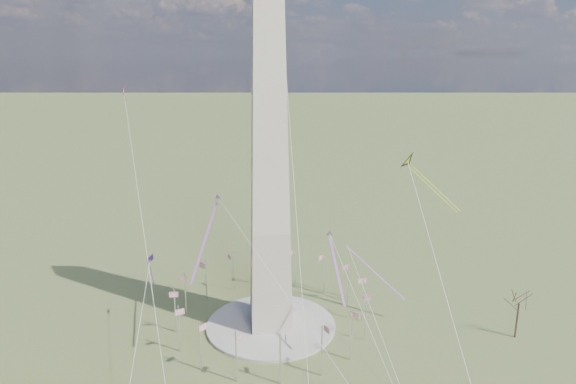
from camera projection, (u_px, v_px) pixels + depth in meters
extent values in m
plane|color=#4E6432|center=(271.00, 326.00, 143.47)|extent=(2000.00, 2000.00, 0.00)
cylinder|color=#A39D95|center=(271.00, 325.00, 143.36)|extent=(36.00, 36.00, 0.80)
cylinder|color=white|center=(363.00, 300.00, 144.63)|extent=(0.36, 0.36, 13.00)
cube|color=#B1172D|center=(362.00, 281.00, 144.50)|extent=(2.40, 0.08, 1.50)
cylinder|color=white|center=(348.00, 285.00, 153.96)|extent=(0.36, 0.36, 13.00)
cube|color=#B1172D|center=(346.00, 267.00, 153.67)|extent=(2.25, 0.99, 1.50)
cylinder|color=white|center=(324.00, 274.00, 161.43)|extent=(0.36, 0.36, 13.00)
cube|color=#B1172D|center=(321.00, 258.00, 160.83)|extent=(1.75, 1.75, 1.50)
cylinder|color=white|center=(295.00, 269.00, 165.91)|extent=(0.36, 0.36, 13.00)
cube|color=#B1172D|center=(292.00, 253.00, 164.87)|extent=(0.99, 2.25, 1.50)
cylinder|color=white|center=(264.00, 267.00, 166.71)|extent=(0.36, 0.36, 13.00)
cube|color=#B1172D|center=(260.00, 252.00, 165.18)|extent=(0.08, 2.40, 1.50)
cylinder|color=white|center=(234.00, 271.00, 163.72)|extent=(0.36, 0.36, 13.00)
cube|color=#B1172D|center=(229.00, 257.00, 161.72)|extent=(0.99, 2.25, 1.50)
cylinder|color=white|center=(206.00, 280.00, 157.38)|extent=(0.36, 0.36, 13.00)
cube|color=#B1172D|center=(202.00, 265.00, 155.02)|extent=(1.75, 1.75, 1.50)
cylinder|color=white|center=(186.00, 293.00, 148.67)|extent=(0.36, 0.36, 13.00)
cube|color=#B1172D|center=(182.00, 278.00, 146.08)|extent=(2.25, 0.99, 1.50)
cylinder|color=white|center=(175.00, 310.00, 138.91)|extent=(0.36, 0.36, 13.00)
cube|color=#B1172D|center=(174.00, 295.00, 136.28)|extent=(2.40, 0.08, 1.50)
cylinder|color=white|center=(179.00, 329.00, 129.59)|extent=(0.36, 0.36, 13.00)
cube|color=#B1172D|center=(180.00, 312.00, 127.11)|extent=(2.25, 0.99, 1.50)
cylinder|color=white|center=(200.00, 346.00, 122.12)|extent=(0.36, 0.36, 13.00)
cube|color=#B1172D|center=(203.00, 327.00, 119.95)|extent=(1.75, 1.75, 1.50)
cylinder|color=white|center=(236.00, 357.00, 117.64)|extent=(0.36, 0.36, 13.00)
cube|color=#B1172D|center=(241.00, 337.00, 115.91)|extent=(0.99, 2.25, 1.50)
cylinder|color=white|center=(280.00, 359.00, 116.84)|extent=(0.36, 0.36, 13.00)
cube|color=#B1172D|center=(286.00, 338.00, 115.60)|extent=(0.08, 2.40, 1.50)
cylinder|color=white|center=(322.00, 351.00, 119.83)|extent=(0.36, 0.36, 13.00)
cube|color=#B1172D|center=(327.00, 329.00, 119.06)|extent=(0.99, 2.25, 1.50)
cylinder|color=white|center=(351.00, 336.00, 126.16)|extent=(0.36, 0.36, 13.00)
cube|color=#B1172D|center=(355.00, 315.00, 125.76)|extent=(1.75, 1.75, 1.50)
cylinder|color=white|center=(365.00, 318.00, 134.87)|extent=(0.36, 0.36, 13.00)
cube|color=#B1172D|center=(366.00, 297.00, 134.70)|extent=(2.25, 0.99, 1.50)
cylinder|color=#4B382E|center=(517.00, 320.00, 136.75)|extent=(0.50, 0.50, 9.99)
cube|color=#FBA70D|center=(435.00, 187.00, 140.27)|extent=(10.63, 11.27, 10.56)
cube|color=#FBA70D|center=(432.00, 189.00, 138.85)|extent=(10.63, 11.27, 10.56)
cube|color=#3A176A|center=(150.00, 259.00, 138.39)|extent=(2.08, 2.68, 2.53)
cube|color=#F22645|center=(151.00, 273.00, 139.48)|extent=(0.84, 3.21, 8.73)
cube|color=#F22645|center=(337.00, 270.00, 127.34)|extent=(1.02, 17.55, 10.99)
cube|color=#F22645|center=(205.00, 240.00, 127.09)|extent=(6.69, 21.09, 13.65)
cube|color=#F22645|center=(376.00, 273.00, 148.09)|extent=(14.18, 12.74, 11.57)
cube|color=red|center=(123.00, 89.00, 158.73)|extent=(1.35, 2.13, 1.73)
cube|color=red|center=(124.00, 95.00, 159.23)|extent=(0.90, 1.44, 3.97)
cube|color=silver|center=(283.00, 26.00, 163.22)|extent=(1.22, 1.97, 1.62)
cube|color=silver|center=(283.00, 32.00, 163.68)|extent=(0.81, 1.37, 3.72)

